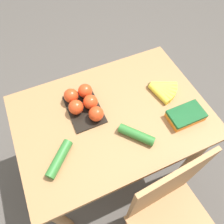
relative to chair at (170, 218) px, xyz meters
name	(u,v)px	position (x,y,z in m)	size (l,w,h in m)	color
ground_plane	(112,162)	(0.08, -0.58, -0.52)	(12.00, 12.00, 0.00)	#4C4742
dining_table	(112,126)	(0.08, -0.58, 0.11)	(1.07, 0.75, 0.76)	#9E7044
chair	(170,218)	(0.00, 0.00, 0.00)	(0.45, 0.43, 1.01)	#A87547
banana_bunch	(162,89)	(-0.26, -0.61, 0.26)	(0.17, 0.17, 0.04)	brown
tomato_pack	(84,103)	(0.20, -0.69, 0.29)	(0.18, 0.26, 0.09)	black
carrot_bag	(186,115)	(-0.28, -0.40, 0.27)	(0.19, 0.12, 0.05)	orange
cucumber_near	(59,159)	(0.42, -0.44, 0.27)	(0.17, 0.17, 0.05)	#2D702D
cucumber_far	(136,135)	(0.02, -0.40, 0.27)	(0.16, 0.18, 0.05)	#2D702D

